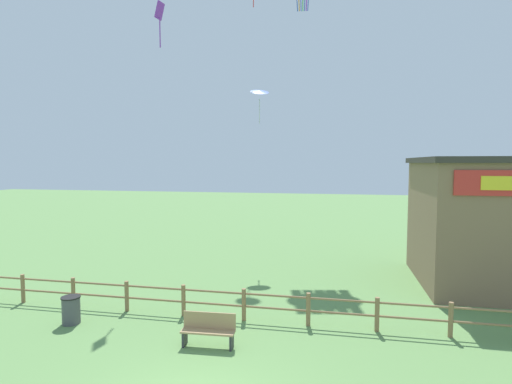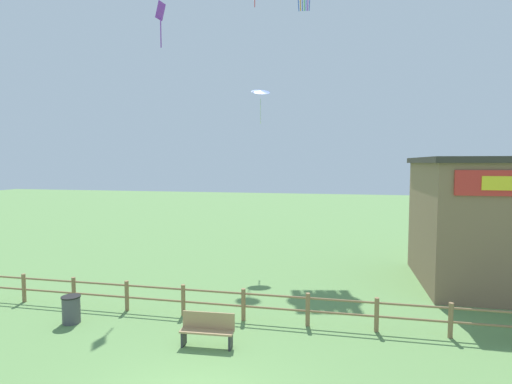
{
  "view_description": "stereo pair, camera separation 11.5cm",
  "coord_description": "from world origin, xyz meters",
  "px_view_note": "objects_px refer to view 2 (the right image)",
  "views": [
    {
      "loc": [
        2.96,
        -7.37,
        5.2
      ],
      "look_at": [
        0.0,
        7.13,
        4.12
      ],
      "focal_mm": 28.0,
      "sensor_mm": 36.0,
      "label": 1
    },
    {
      "loc": [
        3.07,
        -7.35,
        5.2
      ],
      "look_at": [
        0.0,
        7.13,
        4.12
      ],
      "focal_mm": 28.0,
      "sensor_mm": 36.0,
      "label": 2
    }
  ],
  "objects_px": {
    "trash_bin": "(71,309)",
    "seaside_building": "(509,222)",
    "park_bench_near_fence": "(208,329)",
    "kite_purple_streamer": "(161,17)",
    "kite_blue_delta": "(261,92)"
  },
  "relations": [
    {
      "from": "park_bench_near_fence",
      "to": "kite_purple_streamer",
      "type": "distance_m",
      "value": 14.13
    },
    {
      "from": "seaside_building",
      "to": "park_bench_near_fence",
      "type": "relative_size",
      "value": 4.67
    },
    {
      "from": "park_bench_near_fence",
      "to": "trash_bin",
      "type": "relative_size",
      "value": 1.74
    },
    {
      "from": "seaside_building",
      "to": "trash_bin",
      "type": "bearing_deg",
      "value": -154.88
    },
    {
      "from": "kite_purple_streamer",
      "to": "kite_blue_delta",
      "type": "height_order",
      "value": "kite_purple_streamer"
    },
    {
      "from": "kite_blue_delta",
      "to": "kite_purple_streamer",
      "type": "bearing_deg",
      "value": -134.17
    },
    {
      "from": "park_bench_near_fence",
      "to": "kite_purple_streamer",
      "type": "xyz_separation_m",
      "value": [
        -4.57,
        7.03,
        11.38
      ]
    },
    {
      "from": "park_bench_near_fence",
      "to": "kite_purple_streamer",
      "type": "relative_size",
      "value": 0.76
    },
    {
      "from": "seaside_building",
      "to": "kite_blue_delta",
      "type": "xyz_separation_m",
      "value": [
        -11.22,
        3.18,
        6.29
      ]
    },
    {
      "from": "trash_bin",
      "to": "kite_purple_streamer",
      "type": "distance_m",
      "value": 13.1
    },
    {
      "from": "trash_bin",
      "to": "kite_blue_delta",
      "type": "xyz_separation_m",
      "value": [
        4.18,
        10.4,
        8.58
      ]
    },
    {
      "from": "park_bench_near_fence",
      "to": "kite_blue_delta",
      "type": "distance_m",
      "value": 13.96
    },
    {
      "from": "seaside_building",
      "to": "trash_bin",
      "type": "distance_m",
      "value": 17.17
    },
    {
      "from": "trash_bin",
      "to": "seaside_building",
      "type": "bearing_deg",
      "value": 25.12
    },
    {
      "from": "trash_bin",
      "to": "kite_blue_delta",
      "type": "distance_m",
      "value": 14.11
    }
  ]
}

